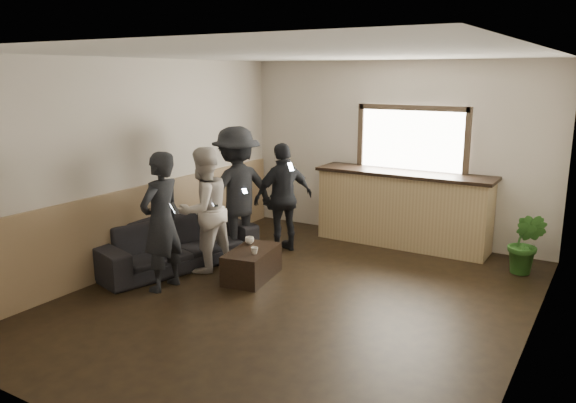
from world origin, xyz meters
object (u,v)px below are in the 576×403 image
Objects in this scene: cup_b at (255,251)px; person_a at (161,222)px; cup_a at (250,240)px; person_c at (237,192)px; sofa at (176,243)px; coffee_table at (252,264)px; person_d at (284,198)px; potted_plant at (526,244)px; person_b at (204,210)px; bar_counter at (403,204)px.

cup_b is 0.05× the size of person_a.
cup_a is 0.89m from person_c.
sofa is 1.21× the size of person_c.
coffee_table is at bearing 70.55° from person_c.
person_d is (0.46, 0.54, -0.13)m from person_c.
potted_plant is at bearing 36.35° from cup_b.
person_b is 0.89× the size of person_c.
person_d is at bearing 106.47° from cup_b.
sofa is 1.35× the size of person_b.
potted_plant is 0.50× the size of person_a.
person_b reaches higher than coffee_table.
person_b is (-0.56, -0.25, 0.40)m from cup_a.
person_b reaches higher than potted_plant.
person_d reaches higher than coffee_table.
person_c reaches higher than person_a.
person_a is at bearing -139.45° from cup_b.
person_d is (0.46, 2.07, -0.04)m from person_a.
sofa is at bearing -5.12° from person_c.
sofa reaches higher than cup_a.
person_c reaches higher than person_b.
person_d is at bearing 166.75° from person_a.
person_b is 0.75m from person_c.
bar_counter reaches higher than cup_a.
potted_plant reaches higher than cup_a.
person_a is at bearing -119.70° from bar_counter.
sofa is 1.31m from cup_b.
cup_b is 0.06× the size of person_b.
person_d reaches higher than sofa.
bar_counter is 22.65× the size of cup_a.
cup_b reaches higher than coffee_table.
person_c is at bearing -12.80° from sofa.
potted_plant is at bearing 133.16° from person_c.
person_c is (-0.00, 1.53, 0.08)m from person_a.
potted_plant is at bearing -13.36° from bar_counter.
person_b is at bearing 9.81° from person_d.
cup_b is 1.28m from person_c.
cup_b is at bearing -111.75° from bar_counter.
potted_plant reaches higher than coffee_table.
potted_plant is at bearing 132.88° from person_d.
cup_a is at bearing 72.71° from person_c.
coffee_table is (-1.14, -2.43, -0.45)m from bar_counter.
person_c reaches higher than coffee_table.
coffee_table is 7.29× the size of cup_a.
person_b is (0.00, 0.79, -0.02)m from person_a.
bar_counter is 1.19× the size of sofa.
cup_a reaches higher than cup_b.
person_b reaches higher than person_d.
cup_b is 1.20m from person_a.
sofa is 1.70m from person_d.
bar_counter is 1.87m from person_d.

